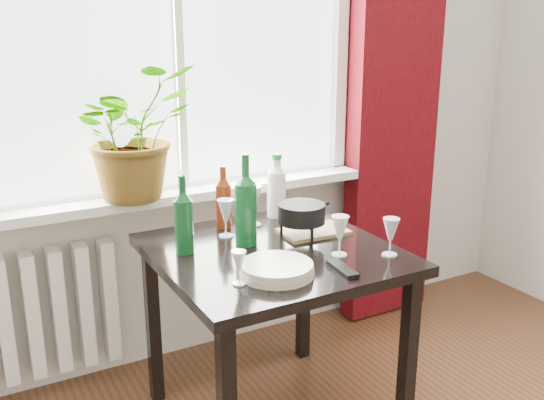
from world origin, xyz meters
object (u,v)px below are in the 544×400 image
potted_plant (133,132)px  radiator (19,318)px  cleaning_bottle (276,185)px  plate_stack (276,269)px  wine_bottle_left (184,214)px  tv_remote (342,269)px  wine_bottle_right (246,199)px  fondue_pot (301,222)px  wineglass_far_right (391,237)px  wineglass_front_left (239,268)px  cutting_board (313,231)px  wineglass_back_center (253,205)px  wineglass_back_left (226,218)px  bottle_amber (223,197)px  wineglass_front_right (340,236)px  table (273,272)px

potted_plant → radiator: bearing=172.1°
cleaning_bottle → plate_stack: bearing=-119.2°
wine_bottle_left → tv_remote: 0.60m
wine_bottle_right → fondue_pot: (0.21, -0.05, -0.11)m
wineglass_far_right → tv_remote: 0.25m
wineglass_front_left → cutting_board: (0.48, 0.30, -0.05)m
tv_remote → wineglass_back_center: bearing=100.7°
wineglass_far_right → wineglass_back_left: size_ratio=0.93×
fondue_pot → cutting_board: (0.08, 0.03, -0.06)m
bottle_amber → tv_remote: size_ratio=1.70×
wineglass_front_right → fondue_pot: wineglass_front_right is taller
potted_plant → wine_bottle_right: (0.28, -0.46, -0.20)m
wineglass_back_center → plate_stack: (-0.17, -0.50, -0.07)m
cutting_board → wineglass_back_left: bearing=158.0°
wineglass_back_center → wineglass_front_left: bearing=-121.5°
plate_stack → fondue_pot: fondue_pot is taller
wine_bottle_left → wineglass_front_left: wine_bottle_left is taller
fondue_pot → tv_remote: 0.35m
potted_plant → wine_bottle_left: 0.50m
wine_bottle_right → wineglass_back_left: bearing=106.5°
wineglass_front_left → radiator: bearing=125.0°
wineglass_back_center → cutting_board: bearing=-50.9°
wine_bottle_left → fondue_pot: size_ratio=1.40×
wine_bottle_left → potted_plant: bearing=95.6°
cleaning_bottle → wineglass_front_right: bearing=-92.9°
potted_plant → wineglass_back_left: 0.53m
tv_remote → wineglass_front_right: bearing=65.8°
bottle_amber → wineglass_front_right: (0.23, -0.49, -0.05)m
potted_plant → cleaning_bottle: (0.55, -0.22, -0.24)m
cleaning_bottle → wineglass_far_right: 0.62m
tv_remote → cleaning_bottle: bearing=87.5°
radiator → bottle_amber: bottle_amber is taller
wine_bottle_right → wineglass_far_right: bearing=-41.6°
table → cleaning_bottle: cleaning_bottle is taller
wine_bottle_left → wineglass_back_left: (0.20, 0.08, -0.07)m
plate_stack → cutting_board: 0.45m
table → wineglass_back_center: wineglass_back_center is taller
wineglass_front_right → wineglass_back_center: bearing=104.4°
wineglass_front_left → tv_remote: 0.36m
potted_plant → fondue_pot: size_ratio=2.63×
plate_stack → wineglass_front_left: bearing=-175.9°
radiator → potted_plant: size_ratio=1.45×
wine_bottle_left → bottle_amber: size_ratio=1.12×
wine_bottle_left → fondue_pot: wine_bottle_left is taller
plate_stack → wineglass_back_center: bearing=71.3°
wine_bottle_left → wineglass_back_left: size_ratio=1.90×
wineglass_far_right → wineglass_back_left: bearing=132.9°
potted_plant → wineglass_far_right: potted_plant is taller
wineglass_front_right → wineglass_back_left: size_ratio=0.98×
table → potted_plant: 0.81m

